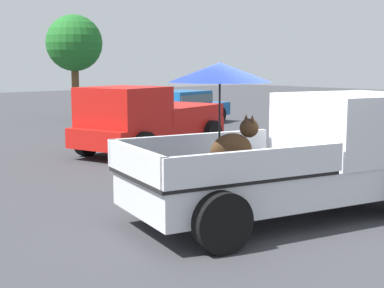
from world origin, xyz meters
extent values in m
plane|color=#38383D|center=(0.00, 0.00, 0.00)|extent=(80.00, 80.00, 0.00)
cylinder|color=black|center=(1.91, 0.60, 0.40)|extent=(0.84, 0.44, 0.80)
cylinder|color=black|center=(-1.51, 1.32, 0.40)|extent=(0.84, 0.44, 0.80)
cylinder|color=black|center=(-1.91, -0.60, 0.40)|extent=(0.84, 0.44, 0.80)
cube|color=silver|center=(0.00, 0.00, 0.57)|extent=(5.26, 2.79, 0.50)
cube|color=silver|center=(1.37, -0.29, 1.36)|extent=(2.44, 2.25, 1.08)
cube|color=black|center=(-1.13, 0.24, 0.85)|extent=(3.12, 2.38, 0.06)
cube|color=silver|center=(-0.94, 1.14, 1.08)|extent=(2.76, 0.68, 0.40)
cube|color=silver|center=(-1.32, -0.66, 1.08)|extent=(2.76, 0.68, 0.40)
cube|color=silver|center=(-2.45, 0.52, 1.08)|extent=(0.48, 1.82, 0.40)
ellipsoid|color=#472D19|center=(-1.06, 0.12, 1.14)|extent=(0.73, 0.45, 0.52)
sphere|color=#472D19|center=(-0.76, 0.06, 1.46)|extent=(0.33, 0.33, 0.28)
cone|color=#472D19|center=(-0.75, 0.14, 1.60)|extent=(0.11, 0.11, 0.12)
cone|color=#472D19|center=(-0.78, -0.02, 1.60)|extent=(0.11, 0.11, 0.12)
cylinder|color=black|center=(-1.14, 0.28, 1.53)|extent=(0.04, 0.04, 1.29)
cone|color=#1E33B7|center=(-1.14, 0.28, 2.27)|extent=(1.74, 1.74, 0.28)
cylinder|color=black|center=(1.15, 5.44, 0.38)|extent=(0.80, 0.47, 0.76)
cylinder|color=black|center=(0.60, 7.25, 0.38)|extent=(0.80, 0.47, 0.76)
cylinder|color=black|center=(4.21, 6.37, 0.38)|extent=(0.80, 0.47, 0.76)
cylinder|color=black|center=(3.66, 8.19, 0.38)|extent=(0.80, 0.47, 0.76)
cube|color=red|center=(2.41, 6.81, 0.55)|extent=(5.12, 3.12, 0.50)
cube|color=red|center=(1.26, 6.46, 1.30)|extent=(2.34, 2.28, 1.00)
cube|color=red|center=(3.36, 7.10, 1.00)|extent=(3.11, 2.51, 0.40)
cylinder|color=black|center=(8.41, 12.70, 0.33)|extent=(0.69, 0.36, 0.66)
cylinder|color=black|center=(8.81, 10.98, 0.33)|extent=(0.69, 0.36, 0.66)
cylinder|color=black|center=(5.78, 12.08, 0.33)|extent=(0.69, 0.36, 0.66)
cylinder|color=black|center=(6.18, 10.37, 0.33)|extent=(0.69, 0.36, 0.66)
cube|color=#195999|center=(7.29, 11.53, 0.55)|extent=(4.59, 2.69, 0.52)
cube|color=#195999|center=(7.19, 11.51, 1.05)|extent=(2.41, 2.03, 0.56)
cube|color=#4C606B|center=(7.19, 11.51, 1.05)|extent=(2.37, 2.10, 0.32)
cylinder|color=brown|center=(5.24, 16.35, 1.21)|extent=(0.32, 0.32, 2.42)
sphere|color=#1E6623|center=(5.24, 16.35, 3.26)|extent=(2.41, 2.41, 2.41)
camera|label=1|loc=(-6.64, -5.63, 2.39)|focal=52.54mm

